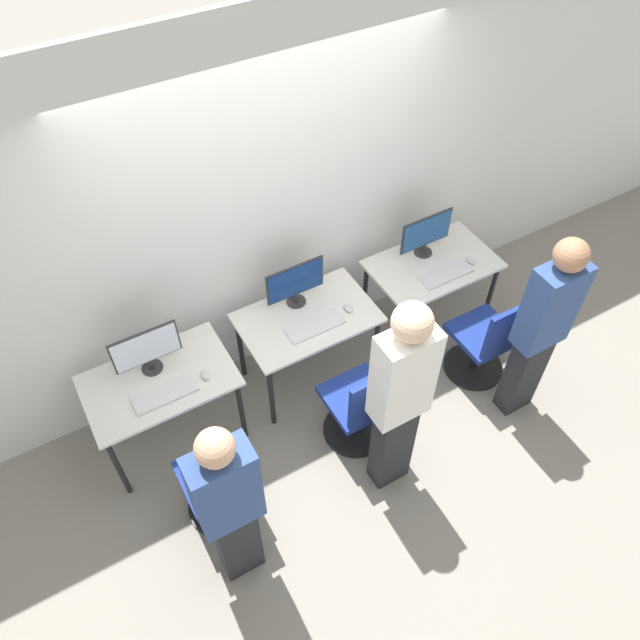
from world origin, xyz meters
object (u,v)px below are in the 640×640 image
object	(u,v)px
person_center	(400,396)
office_chair_right	(486,343)
keyboard_left	(165,394)
mouse_left	(206,375)
office_chair_left	(220,487)
mouse_center	(348,308)
monitor_center	(295,283)
person_left	(229,504)
mouse_right	(471,260)
keyboard_center	(315,326)
office_chair_center	(361,408)
monitor_left	(146,350)
monitor_right	(426,234)
person_right	(542,326)
keyboard_right	(445,274)

from	to	relation	value
person_center	office_chair_right	size ratio (longest dim) A/B	1.97
keyboard_left	mouse_left	bearing A→B (deg)	0.91
office_chair_left	mouse_center	distance (m)	1.56
office_chair_left	monitor_center	xyz separation A→B (m)	(1.07, 0.93, 0.53)
office_chair_left	person_left	world-z (taller)	person_left
person_left	mouse_right	bearing A→B (deg)	21.24
person_left	mouse_left	bearing A→B (deg)	75.38
person_center	office_chair_left	bearing A→B (deg)	164.85
keyboard_center	office_chair_center	world-z (taller)	office_chair_center
monitor_center	keyboard_center	size ratio (longest dim) A/B	1.07
person_left	office_chair_left	bearing A→B (deg)	82.95
office_chair_right	mouse_left	bearing A→B (deg)	165.37
keyboard_center	mouse_center	bearing A→B (deg)	5.15
office_chair_center	office_chair_right	bearing A→B (deg)	1.09
office_chair_right	monitor_left	bearing A→B (deg)	161.52
mouse_right	office_chair_left	bearing A→B (deg)	-166.04
monitor_right	monitor_center	bearing A→B (deg)	178.51
keyboard_center	person_left	bearing A→B (deg)	-138.04
person_left	person_right	bearing A→B (deg)	1.97
person_left	mouse_center	xyz separation A→B (m)	(1.42, 1.03, -0.13)
monitor_right	person_left	bearing A→B (deg)	-150.89
mouse_left	office_chair_right	xyz separation A→B (m)	(2.07, -0.54, -0.35)
keyboard_left	person_center	size ratio (longest dim) A/B	0.24
office_chair_right	mouse_center	bearing A→B (deg)	147.31
keyboard_right	keyboard_left	bearing A→B (deg)	179.55
mouse_left	office_chair_left	size ratio (longest dim) A/B	0.10
mouse_left	person_right	bearing A→B (deg)	-23.18
office_chair_left	keyboard_left	bearing A→B (deg)	97.10
monitor_center	keyboard_right	bearing A→B (deg)	-15.87
office_chair_center	mouse_center	bearing A→B (deg)	67.25
office_chair_left	keyboard_right	bearing A→B (deg)	15.09
office_chair_left	keyboard_center	distance (m)	1.29
person_left	keyboard_center	world-z (taller)	person_left
person_left	keyboard_center	distance (m)	1.51
monitor_center	mouse_center	bearing A→B (deg)	-41.04
monitor_left	keyboard_right	size ratio (longest dim) A/B	1.07
office_chair_left	mouse_center	size ratio (longest dim) A/B	10.05
keyboard_left	keyboard_center	bearing A→B (deg)	1.08
keyboard_center	office_chair_center	distance (m)	0.67
mouse_center	person_right	size ratio (longest dim) A/B	0.05
keyboard_center	office_chair_right	xyz separation A→B (m)	(1.21, -0.56, -0.34)
person_left	person_center	size ratio (longest dim) A/B	0.89
monitor_left	mouse_left	distance (m)	0.42
person_center	person_right	distance (m)	1.20
monitor_left	mouse_center	bearing A→B (deg)	-8.04
monitor_left	keyboard_right	distance (m)	2.32
monitor_center	office_chair_center	size ratio (longest dim) A/B	0.51
office_chair_left	monitor_center	size ratio (longest dim) A/B	1.96
keyboard_center	mouse_right	world-z (taller)	mouse_right
office_chair_right	person_right	world-z (taller)	person_right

